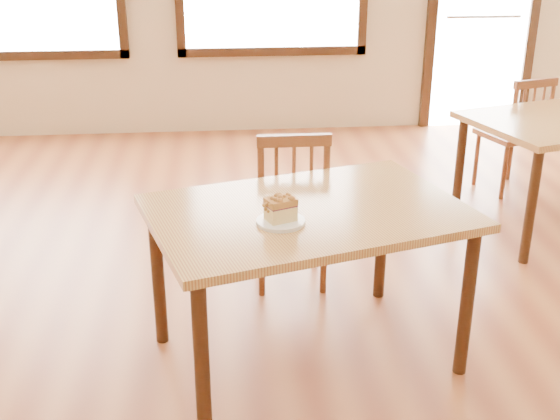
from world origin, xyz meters
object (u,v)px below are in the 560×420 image
cafe_table_main (308,227)px  cake_slice (281,208)px  plate (281,222)px  cafe_chair_second (515,133)px  cafe_chair_main (290,206)px

cafe_table_main → cake_slice: (-0.13, -0.15, 0.16)m
plate → cake_slice: 0.06m
cafe_chair_second → cafe_table_main: bearing=31.1°
cafe_chair_main → cafe_chair_second: (1.81, 1.29, -0.02)m
cafe_chair_main → cafe_chair_second: cafe_chair_main is taller
cafe_chair_second → plate: (-1.94, -2.16, 0.31)m
cafe_chair_main → plate: bearing=81.0°
cake_slice → plate: bearing=-15.0°
plate → cake_slice: cake_slice is taller
cafe_chair_second → plate: cafe_chair_second is taller
cafe_table_main → cake_slice: 0.25m
cafe_chair_main → cake_slice: (-0.14, -0.87, 0.35)m
plate → cake_slice: (-0.00, -0.00, 0.06)m
cafe_chair_second → cake_slice: size_ratio=6.13×
cafe_chair_main → cake_slice: cafe_chair_main is taller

